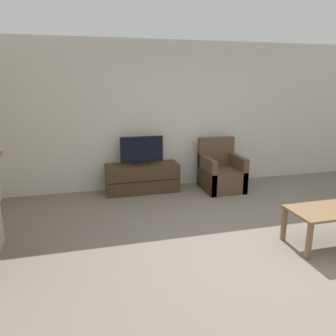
{
  "coord_description": "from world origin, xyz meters",
  "views": [
    {
      "loc": [
        -1.91,
        -3.18,
        1.98
      ],
      "look_at": [
        -0.81,
        0.92,
        0.85
      ],
      "focal_mm": 35.0,
      "sensor_mm": 36.0,
      "label": 1
    }
  ],
  "objects_px": {
    "tv": "(142,151)",
    "tv_stand": "(142,178)",
    "armchair": "(221,173)",
    "coffee_table": "(330,214)"
  },
  "relations": [
    {
      "from": "tv",
      "to": "tv_stand",
      "type": "bearing_deg",
      "value": 90.0
    },
    {
      "from": "tv_stand",
      "to": "tv",
      "type": "height_order",
      "value": "tv"
    },
    {
      "from": "tv",
      "to": "armchair",
      "type": "distance_m",
      "value": 1.54
    },
    {
      "from": "armchair",
      "to": "coffee_table",
      "type": "relative_size",
      "value": 0.95
    },
    {
      "from": "armchair",
      "to": "coffee_table",
      "type": "height_order",
      "value": "armchair"
    },
    {
      "from": "tv_stand",
      "to": "tv",
      "type": "xyz_separation_m",
      "value": [
        0.0,
        -0.0,
        0.5
      ]
    },
    {
      "from": "tv",
      "to": "armchair",
      "type": "xyz_separation_m",
      "value": [
        1.46,
        -0.22,
        -0.46
      ]
    },
    {
      "from": "coffee_table",
      "to": "tv",
      "type": "bearing_deg",
      "value": 125.49
    },
    {
      "from": "tv_stand",
      "to": "coffee_table",
      "type": "xyz_separation_m",
      "value": [
        1.85,
        -2.59,
        0.15
      ]
    },
    {
      "from": "tv_stand",
      "to": "armchair",
      "type": "distance_m",
      "value": 1.47
    }
  ]
}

